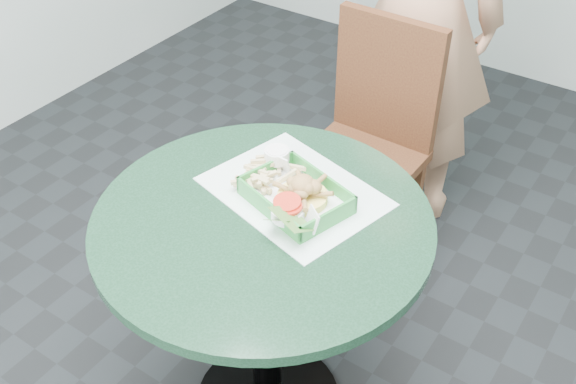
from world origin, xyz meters
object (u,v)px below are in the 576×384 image
Objects in this scene: crab_sandwich at (303,195)px; sauce_ramekin at (262,165)px; cafe_table at (264,272)px; dining_chair at (371,133)px; food_basket at (296,205)px.

sauce_ramekin is (-0.15, 0.04, 0.00)m from crab_sandwich.
dining_chair is (-0.12, 0.80, -0.05)m from cafe_table.
crab_sandwich reaches higher than cafe_table.
dining_chair is at bearing 103.51° from crab_sandwich.
food_basket is at bearing 67.05° from cafe_table.
cafe_table is at bearing -118.47° from crab_sandwich.
food_basket is (0.04, 0.09, 0.19)m from cafe_table.
cafe_table is at bearing -112.95° from food_basket.
sauce_ramekin is at bearing 160.49° from food_basket.
sauce_ramekin is (-0.14, 0.05, 0.04)m from food_basket.
dining_chair is at bearing 91.36° from sauce_ramekin.
crab_sandwich reaches higher than food_basket.
cafe_table is 0.81m from dining_chair.
dining_chair is at bearing 102.19° from food_basket.
crab_sandwich is at bearing -14.82° from sauce_ramekin.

